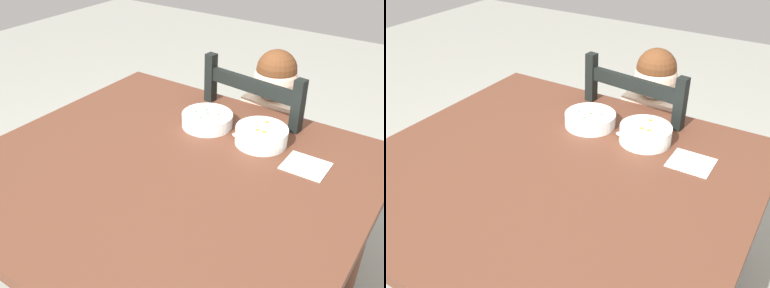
# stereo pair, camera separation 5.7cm
# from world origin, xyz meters

# --- Properties ---
(dining_table) EXTENTS (1.17, 1.08, 0.74)m
(dining_table) POSITION_xyz_m (0.00, 0.00, 0.64)
(dining_table) COLOR brown
(dining_table) RESTS_ON ground
(dining_chair) EXTENTS (0.47, 0.47, 0.93)m
(dining_chair) POSITION_xyz_m (0.06, 0.59, 0.45)
(dining_chair) COLOR black
(dining_chair) RESTS_ON ground
(child_figure) EXTENTS (0.32, 0.31, 0.95)m
(child_figure) POSITION_xyz_m (0.06, 0.58, 0.62)
(child_figure) COLOR beige
(child_figure) RESTS_ON ground
(bowl_of_peas) EXTENTS (0.18, 0.18, 0.05)m
(bowl_of_peas) POSITION_xyz_m (-0.04, 0.29, 0.76)
(bowl_of_peas) COLOR white
(bowl_of_peas) RESTS_ON dining_table
(bowl_of_carrots) EXTENTS (0.17, 0.17, 0.06)m
(bowl_of_carrots) POSITION_xyz_m (0.17, 0.29, 0.77)
(bowl_of_carrots) COLOR white
(bowl_of_carrots) RESTS_ON dining_table
(spoon) EXTENTS (0.14, 0.03, 0.01)m
(spoon) POSITION_xyz_m (0.11, 0.28, 0.74)
(spoon) COLOR silver
(spoon) RESTS_ON dining_table
(paper_napkin) EXTENTS (0.13, 0.12, 0.00)m
(paper_napkin) POSITION_xyz_m (0.35, 0.25, 0.74)
(paper_napkin) COLOR white
(paper_napkin) RESTS_ON dining_table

